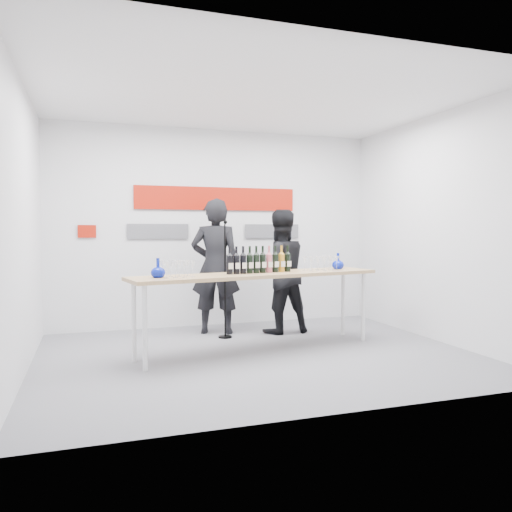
# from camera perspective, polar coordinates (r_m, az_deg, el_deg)

# --- Properties ---
(ground) EXTENTS (5.00, 5.00, 0.00)m
(ground) POSITION_cam_1_polar(r_m,az_deg,el_deg) (5.99, 0.21, -11.22)
(ground) COLOR slate
(ground) RESTS_ON ground
(back_wall) EXTENTS (5.00, 0.04, 3.00)m
(back_wall) POSITION_cam_1_polar(r_m,az_deg,el_deg) (7.73, -4.51, 3.21)
(back_wall) COLOR silver
(back_wall) RESTS_ON ground
(signage) EXTENTS (3.38, 0.02, 0.79)m
(signage) POSITION_cam_1_polar(r_m,az_deg,el_deg) (7.69, -4.87, 5.49)
(signage) COLOR #A71507
(signage) RESTS_ON back_wall
(tasting_table) EXTENTS (3.22, 1.20, 0.95)m
(tasting_table) POSITION_cam_1_polar(r_m,az_deg,el_deg) (6.06, 0.30, -2.64)
(tasting_table) COLOR tan
(tasting_table) RESTS_ON ground
(wine_bottles) EXTENTS (0.88, 0.24, 0.33)m
(wine_bottles) POSITION_cam_1_polar(r_m,az_deg,el_deg) (6.07, 0.40, -0.39)
(wine_bottles) COLOR black
(wine_bottles) RESTS_ON tasting_table
(decanter_left) EXTENTS (0.16, 0.16, 0.21)m
(decanter_left) POSITION_cam_1_polar(r_m,az_deg,el_deg) (5.58, -11.14, -1.33)
(decanter_left) COLOR #081AA0
(decanter_left) RESTS_ON tasting_table
(decanter_right) EXTENTS (0.16, 0.16, 0.21)m
(decanter_right) POSITION_cam_1_polar(r_m,az_deg,el_deg) (6.77, 9.35, -0.57)
(decanter_right) COLOR #081AA0
(decanter_right) RESTS_ON tasting_table
(glasses_left) EXTENTS (0.39, 0.28, 0.18)m
(glasses_left) POSITION_cam_1_polar(r_m,az_deg,el_deg) (5.61, -8.96, -1.45)
(glasses_left) COLOR silver
(glasses_left) RESTS_ON tasting_table
(glasses_right) EXTENTS (0.49, 0.29, 0.18)m
(glasses_right) POSITION_cam_1_polar(r_m,az_deg,el_deg) (6.54, 7.41, -0.81)
(glasses_right) COLOR silver
(glasses_right) RESTS_ON tasting_table
(presenter_left) EXTENTS (0.81, 0.66, 1.91)m
(presenter_left) POSITION_cam_1_polar(r_m,az_deg,el_deg) (7.08, -4.66, -1.19)
(presenter_left) COLOR black
(presenter_left) RESTS_ON ground
(presenter_right) EXTENTS (0.89, 0.71, 1.76)m
(presenter_right) POSITION_cam_1_polar(r_m,az_deg,el_deg) (7.12, 2.70, -1.76)
(presenter_right) COLOR black
(presenter_right) RESTS_ON ground
(mic_stand) EXTENTS (0.19, 0.19, 1.60)m
(mic_stand) POSITION_cam_1_polar(r_m,az_deg,el_deg) (6.82, -3.55, -5.28)
(mic_stand) COLOR black
(mic_stand) RESTS_ON ground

